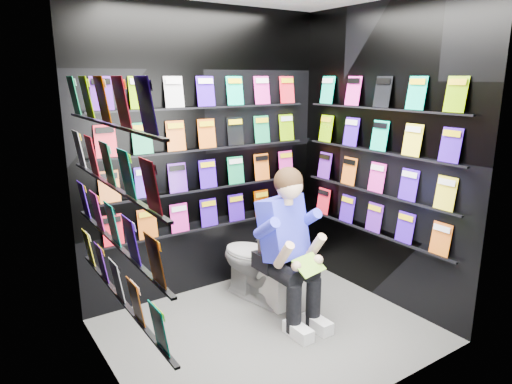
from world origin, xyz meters
TOP-DOWN VIEW (x-y plane):
  - floor at (0.00, 0.00)m, footprint 2.40×2.40m
  - wall_back at (0.00, 1.00)m, footprint 2.40×0.04m
  - wall_front at (0.00, -1.00)m, footprint 2.40×0.04m
  - wall_left at (-1.20, 0.00)m, footprint 0.04×2.00m
  - wall_right at (1.20, 0.00)m, footprint 0.04×2.00m
  - comics_back at (0.00, 0.97)m, footprint 2.10×0.06m
  - comics_left at (-1.17, 0.00)m, footprint 0.06×1.70m
  - comics_right at (1.17, 0.00)m, footprint 0.06×1.70m
  - toilet at (0.24, 0.54)m, footprint 0.56×0.82m
  - longbox at (0.33, 0.36)m, footprint 0.24×0.41m
  - longbox_lid at (0.33, 0.36)m, footprint 0.26×0.43m
  - reader at (0.24, 0.16)m, footprint 0.66×0.85m
  - held_comic at (0.24, -0.19)m, footprint 0.28×0.20m

SIDE VIEW (x-z plane):
  - floor at x=0.00m, z-range 0.00..0.00m
  - longbox at x=0.33m, z-range 0.00..0.30m
  - longbox_lid at x=0.33m, z-range 0.30..0.34m
  - toilet at x=0.24m, z-range 0.00..0.73m
  - held_comic at x=0.24m, z-range 0.53..0.63m
  - reader at x=0.24m, z-range 0.07..1.47m
  - wall_back at x=0.00m, z-range 0.00..2.60m
  - wall_front at x=0.00m, z-range 0.00..2.60m
  - wall_left at x=-1.20m, z-range 0.00..2.60m
  - wall_right at x=1.20m, z-range 0.00..2.60m
  - comics_back at x=0.00m, z-range 0.62..1.99m
  - comics_left at x=-1.17m, z-range 0.62..1.99m
  - comics_right at x=1.17m, z-range 0.62..1.99m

